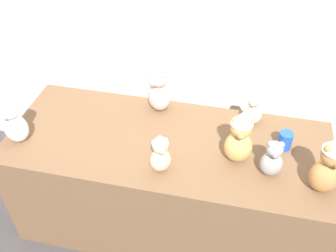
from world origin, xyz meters
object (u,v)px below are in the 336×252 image
teddy_bear_ash (272,159)px  teddy_bear_cream (253,109)px  teddy_bear_sand (160,153)px  teddy_bear_blush (159,91)px  display_table (168,183)px  teddy_bear_snow (13,119)px  teddy_bear_honey (240,138)px  party_cup_blue (285,140)px  teddy_bear_caramel (329,166)px

teddy_bear_ash → teddy_bear_cream: bearing=99.8°
teddy_bear_sand → teddy_bear_blush: 0.53m
display_table → teddy_bear_snow: bearing=-168.4°
teddy_bear_sand → teddy_bear_honey: size_ratio=0.75×
teddy_bear_blush → teddy_bear_ash: (0.71, -0.42, -0.03)m
teddy_bear_cream → teddy_bear_sand: bearing=-120.5°
teddy_bear_sand → teddy_bear_blush: teddy_bear_blush is taller
teddy_bear_cream → teddy_bear_snow: 1.41m
teddy_bear_blush → party_cup_blue: teddy_bear_blush is taller
teddy_bear_cream → teddy_bear_sand: (-0.46, -0.50, 0.02)m
teddy_bear_caramel → party_cup_blue: size_ratio=3.23×
teddy_bear_honey → party_cup_blue: (0.26, 0.15, -0.11)m
teddy_bear_caramel → teddy_bear_snow: (-1.71, -0.00, -0.01)m
teddy_bear_snow → party_cup_blue: teddy_bear_snow is taller
teddy_bear_sand → party_cup_blue: (0.66, 0.32, -0.07)m
teddy_bear_sand → teddy_bear_ash: bearing=-21.8°
display_table → party_cup_blue: 0.80m
teddy_bear_blush → teddy_bear_snow: size_ratio=0.93×
teddy_bear_snow → teddy_bear_cream: bearing=29.6°
teddy_bear_snow → teddy_bear_sand: bearing=7.5°
teddy_bear_cream → teddy_bear_honey: teddy_bear_honey is taller
teddy_bear_blush → teddy_bear_caramel: bearing=7.0°
teddy_bear_sand → teddy_bear_snow: (-0.87, 0.05, 0.03)m
display_table → teddy_bear_ash: size_ratio=8.25×
teddy_bear_sand → teddy_bear_snow: teddy_bear_snow is taller
teddy_bear_blush → teddy_bear_honey: (0.53, -0.35, 0.03)m
teddy_bear_ash → teddy_bear_snow: size_ratio=0.72×
teddy_bear_cream → teddy_bear_snow: (-1.33, -0.45, 0.05)m
teddy_bear_sand → teddy_bear_caramel: 0.84m
teddy_bear_ash → party_cup_blue: teddy_bear_ash is taller
teddy_bear_sand → teddy_bear_blush: (-0.13, 0.51, 0.02)m
party_cup_blue → teddy_bear_caramel: bearing=-55.9°
teddy_bear_cream → teddy_bear_sand: size_ratio=0.90×
display_table → teddy_bear_snow: 1.04m
teddy_bear_blush → teddy_bear_caramel: (0.97, -0.47, 0.03)m
teddy_bear_cream → teddy_bear_snow: size_ratio=0.70×
teddy_bear_sand → party_cup_blue: teddy_bear_sand is taller
display_table → teddy_bear_sand: (0.01, -0.23, 0.51)m
display_table → teddy_bear_caramel: bearing=-11.8°
teddy_bear_snow → display_table: bearing=22.3°
display_table → teddy_bear_honey: size_ratio=5.65×
teddy_bear_blush → teddy_bear_caramel: size_ratio=0.85×
display_table → teddy_bear_ash: bearing=-12.3°
teddy_bear_cream → teddy_bear_ash: (0.12, -0.41, 0.00)m
teddy_bear_caramel → teddy_bear_honey: size_ratio=1.04×
display_table → teddy_bear_blush: size_ratio=6.38×
teddy_bear_caramel → teddy_bear_snow: bearing=159.2°
teddy_bear_caramel → teddy_bear_blush: bearing=133.6°
teddy_bear_cream → teddy_bear_honey: (-0.06, -0.34, 0.06)m
teddy_bear_sand → teddy_bear_blush: bearing=73.0°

